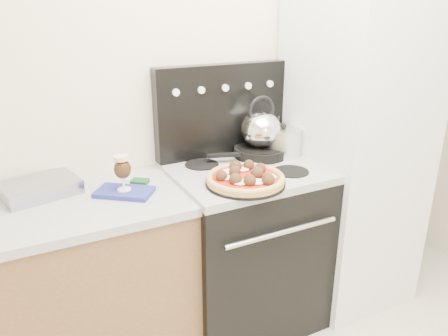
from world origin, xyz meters
TOP-DOWN VIEW (x-y plane):
  - room_shell at (0.00, 0.29)m, footprint 3.52×3.01m
  - base_cabinet at (-1.02, 1.20)m, footprint 1.45×0.60m
  - countertop at (-1.02, 1.20)m, footprint 1.48×0.63m
  - stove_body at (0.08, 1.18)m, footprint 0.76×0.65m
  - cooktop at (0.08, 1.18)m, footprint 0.76×0.65m
  - backguard at (0.08, 1.45)m, footprint 0.76×0.08m
  - fridge at (0.78, 1.15)m, footprint 0.64×0.68m
  - foil_sheet at (-0.89, 1.36)m, footprint 0.37×0.30m
  - oven_mitt at (-0.55, 1.18)m, footprint 0.29×0.27m
  - beer_glass at (-0.55, 1.18)m, footprint 0.08×0.08m
  - pizza_pan at (-0.03, 0.99)m, footprint 0.45×0.45m
  - pizza at (-0.03, 0.99)m, footprint 0.42×0.42m
  - skillet at (0.25, 1.31)m, footprint 0.36×0.36m
  - tea_kettle at (0.25, 1.31)m, footprint 0.25×0.25m
  - stock_pot at (0.37, 1.27)m, footprint 0.24×0.24m

SIDE VIEW (x-z plane):
  - base_cabinet at x=-1.02m, z-range 0.00..0.86m
  - stove_body at x=0.08m, z-range 0.00..0.88m
  - countertop at x=-1.02m, z-range 0.86..0.90m
  - cooktop at x=0.08m, z-range 0.88..0.92m
  - oven_mitt at x=-0.55m, z-range 0.90..0.92m
  - pizza_pan at x=-0.03m, z-range 0.92..0.93m
  - foil_sheet at x=-0.89m, z-range 0.90..0.96m
  - skillet at x=0.25m, z-range 0.92..0.97m
  - fridge at x=0.78m, z-range 0.00..1.90m
  - pizza at x=-0.03m, z-range 0.93..0.98m
  - stock_pot at x=0.37m, z-range 0.92..1.07m
  - beer_glass at x=-0.55m, z-range 0.92..1.09m
  - tea_kettle at x=0.25m, z-range 0.97..1.21m
  - backguard at x=0.08m, z-range 0.92..1.42m
  - room_shell at x=0.00m, z-range -0.01..2.51m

